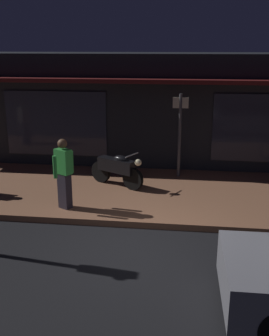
% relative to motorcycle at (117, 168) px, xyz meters
% --- Properties ---
extents(ground_plane, '(60.00, 60.00, 0.00)m').
position_rel_motorcycle_xyz_m(ground_plane, '(0.98, -3.28, -0.65)').
color(ground_plane, black).
extents(sidewalk_slab, '(18.00, 4.00, 0.15)m').
position_rel_motorcycle_xyz_m(sidewalk_slab, '(0.98, -0.28, -0.57)').
color(sidewalk_slab, brown).
rests_on(sidewalk_slab, ground_plane).
extents(storefront_building, '(18.00, 3.30, 3.60)m').
position_rel_motorcycle_xyz_m(storefront_building, '(0.98, 3.11, 1.16)').
color(storefront_building, black).
rests_on(storefront_building, ground_plane).
extents(motorcycle, '(1.55, 0.95, 0.97)m').
position_rel_motorcycle_xyz_m(motorcycle, '(0.00, 0.00, 0.00)').
color(motorcycle, black).
rests_on(motorcycle, sidewalk_slab).
extents(person_bystander, '(0.44, 0.58, 1.67)m').
position_rel_motorcycle_xyz_m(person_bystander, '(-0.97, -1.67, 0.38)').
color(person_bystander, '#28232D').
rests_on(person_bystander, sidewalk_slab).
extents(sign_post, '(0.44, 0.09, 2.40)m').
position_rel_motorcycle_xyz_m(sign_post, '(1.63, 1.08, 0.86)').
color(sign_post, '#47474C').
rests_on(sign_post, sidewalk_slab).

